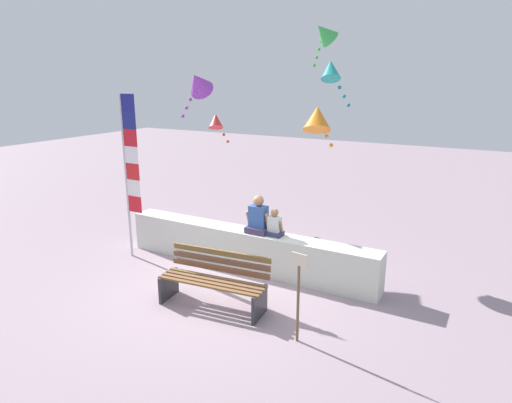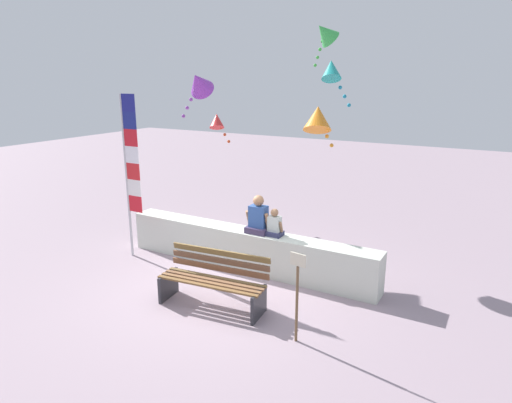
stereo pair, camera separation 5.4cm
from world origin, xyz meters
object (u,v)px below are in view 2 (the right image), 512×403
object	(u,v)px
kite_orange	(318,118)
kite_green	(325,33)
kite_teal	(332,70)
person_child	(274,225)
kite_red	(217,121)
sign_post	(297,290)
kite_purple	(199,83)
flag_banner	(130,164)
person_adult	(258,218)
park_bench	(214,281)

from	to	relation	value
kite_orange	kite_green	bearing A→B (deg)	109.29
kite_teal	kite_green	world-z (taller)	kite_green
person_child	kite_red	distance (m)	4.36
kite_red	sign_post	xyz separation A→B (m)	(4.37, -4.50, -1.76)
kite_orange	kite_purple	bearing A→B (deg)	-169.96
kite_green	sign_post	bearing A→B (deg)	-71.11
person_child	kite_green	bearing A→B (deg)	98.49
kite_teal	kite_orange	xyz separation A→B (m)	(-0.01, -0.64, -0.93)
flag_banner	person_adult	bearing A→B (deg)	13.40
kite_orange	park_bench	bearing A→B (deg)	-99.17
person_child	sign_post	world-z (taller)	sign_post
kite_orange	kite_green	world-z (taller)	kite_green
person_child	flag_banner	xyz separation A→B (m)	(-2.92, -0.61, 0.97)
person_child	kite_orange	size ratio (longest dim) A/B	0.56
park_bench	kite_teal	distance (m)	4.98
kite_green	park_bench	bearing A→B (deg)	-87.60
flag_banner	kite_red	distance (m)	3.35
kite_purple	kite_red	distance (m)	2.02
park_bench	flag_banner	bearing A→B (deg)	160.75
park_bench	kite_green	size ratio (longest dim) A/B	1.68
kite_teal	kite_red	distance (m)	3.52
kite_red	kite_purple	bearing A→B (deg)	-67.70
kite_green	person_child	bearing A→B (deg)	-81.51
kite_teal	park_bench	bearing A→B (deg)	-97.77
person_adult	kite_green	xyz separation A→B (m)	(-0.18, 3.49, 3.56)
kite_purple	kite_orange	distance (m)	2.70
park_bench	person_child	distance (m)	1.66
person_adult	sign_post	size ratio (longest dim) A/B	0.55
person_child	flag_banner	bearing A→B (deg)	-168.11
person_adult	kite_green	world-z (taller)	kite_green
kite_teal	sign_post	xyz separation A→B (m)	(1.11, -3.96, -2.98)
person_adult	person_child	bearing A→B (deg)	0.04
person_adult	kite_teal	world-z (taller)	kite_teal
kite_purple	flag_banner	bearing A→B (deg)	-107.44
kite_red	flag_banner	bearing A→B (deg)	-87.37
person_adult	kite_orange	size ratio (longest dim) A/B	0.79
sign_post	kite_red	bearing A→B (deg)	134.13
kite_green	sign_post	distance (m)	6.81
person_adult	kite_purple	bearing A→B (deg)	153.20
park_bench	kite_orange	bearing A→B (deg)	80.83
person_child	flag_banner	size ratio (longest dim) A/B	0.16
park_bench	kite_purple	xyz separation A→B (m)	(-2.09, 2.57, 3.08)
person_child	kite_red	size ratio (longest dim) A/B	0.62
person_adult	kite_orange	bearing A→B (deg)	70.97
kite_green	kite_purple	bearing A→B (deg)	-127.47
kite_red	person_child	bearing A→B (deg)	-41.07
kite_red	sign_post	world-z (taller)	kite_red
flag_banner	kite_green	distance (m)	5.45
kite_teal	kite_green	bearing A→B (deg)	117.64
sign_post	person_adult	bearing A→B (deg)	131.87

